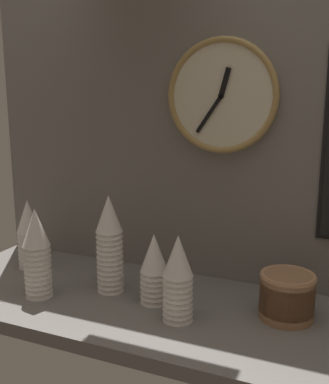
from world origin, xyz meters
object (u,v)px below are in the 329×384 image
object	(u,v)px
cup_stack_left	(37,253)
cup_stack_center_right	(178,278)
bowl_stack_right	(287,295)
wall_clock	(222,96)
cup_stack_center_left	(110,244)
cup_stack_far_left	(29,234)
cup_stack_center	(154,268)

from	to	relation	value
cup_stack_left	cup_stack_center_right	xyz separation A→B (m)	(0.45, 0.03, -0.02)
bowl_stack_right	wall_clock	distance (m)	0.62
cup_stack_center_left	cup_stack_center_right	xyz separation A→B (m)	(0.27, -0.09, -0.03)
bowl_stack_right	wall_clock	bearing A→B (deg)	145.21
cup_stack_center_right	bowl_stack_right	world-z (taller)	cup_stack_center_right
cup_stack_center_left	cup_stack_far_left	xyz separation A→B (m)	(-0.36, 0.06, -0.03)
cup_stack_left	cup_stack_center	size ratio (longest dim) A/B	1.30
cup_stack_center	wall_clock	xyz separation A→B (m)	(0.12, 0.23, 0.49)
wall_clock	cup_stack_center_right	bearing A→B (deg)	-93.01
cup_stack_left	cup_stack_far_left	bearing A→B (deg)	134.35
cup_stack_left	cup_stack_center_right	distance (m)	0.45
cup_stack_center	cup_stack_center_right	xyz separation A→B (m)	(0.11, -0.08, 0.02)
cup_stack_far_left	wall_clock	size ratio (longest dim) A/B	0.69
cup_stack_center	cup_stack_left	bearing A→B (deg)	-163.04
cup_stack_left	bowl_stack_right	distance (m)	0.74
cup_stack_center_right	wall_clock	xyz separation A→B (m)	(0.02, 0.31, 0.48)
cup_stack_center_right	wall_clock	bearing A→B (deg)	86.99
cup_stack_center_left	cup_stack_center_right	world-z (taller)	cup_stack_center_left
cup_stack_left	cup_stack_center_right	size ratio (longest dim) A/B	1.13
cup_stack_left	cup_stack_center_right	bearing A→B (deg)	3.52
cup_stack_center_right	wall_clock	size ratio (longest dim) A/B	0.69
cup_stack_center	cup_stack_center_left	bearing A→B (deg)	173.65
cup_stack_far_left	cup_stack_left	xyz separation A→B (m)	(0.18, -0.18, 0.02)
bowl_stack_right	wall_clock	xyz separation A→B (m)	(-0.26, 0.18, 0.53)
cup_stack_far_left	cup_stack_center	distance (m)	0.53
cup_stack_left	cup_stack_center	bearing A→B (deg)	16.96
cup_stack_center_left	bowl_stack_right	world-z (taller)	cup_stack_center_left
wall_clock	cup_stack_center	bearing A→B (deg)	-117.73
wall_clock	bowl_stack_right	bearing A→B (deg)	-34.79
bowl_stack_right	cup_stack_far_left	bearing A→B (deg)	178.43
cup_stack_center_right	cup_stack_center	bearing A→B (deg)	144.07
wall_clock	cup_stack_far_left	bearing A→B (deg)	-166.63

